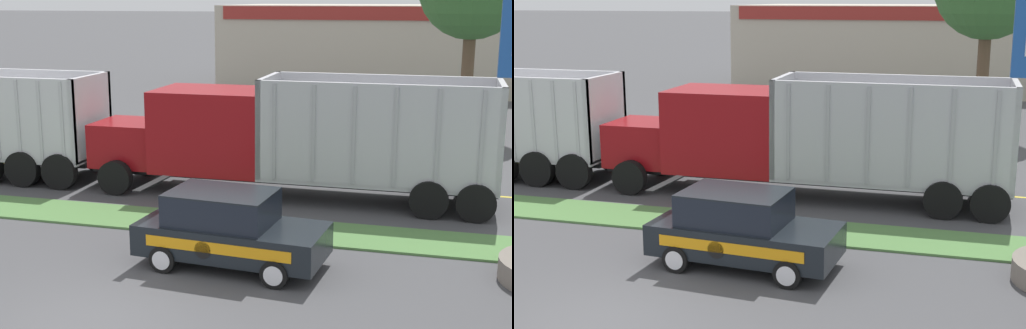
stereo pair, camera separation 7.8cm
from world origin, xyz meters
TOP-DOWN VIEW (x-y plane):
  - ground_plane at (0.00, 0.00)m, footprint 600.00×600.00m
  - grass_verge at (0.00, 6.10)m, footprint 120.00×1.89m
  - centre_line_3 at (-9.03, 11.05)m, footprint 2.40×0.14m
  - centre_line_4 at (-3.63, 11.05)m, footprint 2.40×0.14m
  - centre_line_5 at (1.77, 11.05)m, footprint 2.40×0.14m
  - centre_line_6 at (7.17, 11.05)m, footprint 2.40×0.14m
  - dump_truck_lead at (0.48, 9.48)m, footprint 12.29×2.83m
  - rally_car at (1.67, 3.44)m, footprint 4.31×2.24m
  - store_building_backdrop at (3.73, 38.80)m, footprint 24.21×12.10m

SIDE VIEW (x-z plane):
  - ground_plane at x=0.00m, z-range 0.00..0.00m
  - centre_line_3 at x=-9.03m, z-range 0.00..0.01m
  - centre_line_4 at x=-3.63m, z-range 0.00..0.01m
  - centre_line_5 at x=1.77m, z-range 0.00..0.01m
  - centre_line_6 at x=7.17m, z-range 0.00..0.01m
  - grass_verge at x=0.00m, z-range 0.00..0.06m
  - rally_car at x=1.67m, z-range -0.01..1.74m
  - dump_truck_lead at x=0.48m, z-range -0.12..3.53m
  - store_building_backdrop at x=3.73m, z-range 0.00..5.44m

